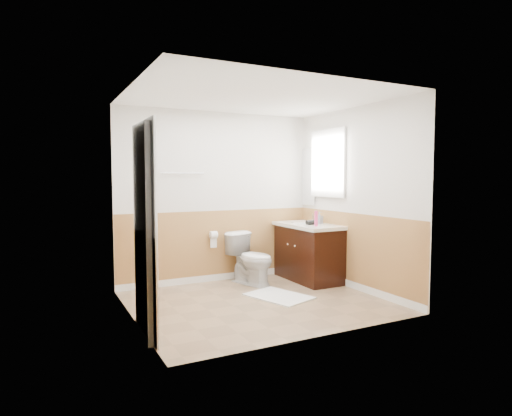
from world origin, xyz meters
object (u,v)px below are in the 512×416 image
toilet (251,258)px  vanity_cabinet (308,254)px  soap_dispenser (319,218)px  bath_mat (279,296)px  lotion_bottle (316,219)px

toilet → vanity_cabinet: bearing=-30.5°
soap_dispenser → vanity_cabinet: bearing=139.9°
toilet → bath_mat: (0.00, -0.79, -0.36)m
vanity_cabinet → soap_dispenser: 0.56m
toilet → vanity_cabinet: vanity_cabinet is taller
bath_mat → lotion_bottle: size_ratio=3.64×
vanity_cabinet → soap_dispenser: bearing=-40.1°
bath_mat → lotion_bottle: lotion_bottle is taller
toilet → lotion_bottle: lotion_bottle is taller
vanity_cabinet → soap_dispenser: size_ratio=6.06×
toilet → lotion_bottle: size_ratio=3.36×
vanity_cabinet → toilet: bearing=168.1°
toilet → bath_mat: 0.87m
bath_mat → vanity_cabinet: bearing=35.2°
bath_mat → soap_dispenser: 1.45m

